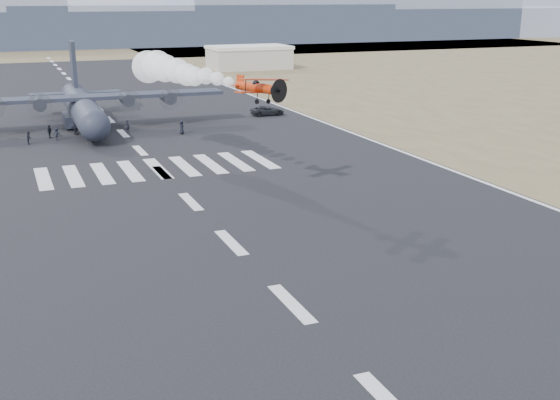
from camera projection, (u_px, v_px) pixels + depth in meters
scrub_far at (43, 52)px, 237.38m from camera, size 500.00×80.00×0.00m
runway_markings at (140, 150)px, 85.92m from camera, size 60.00×260.00×0.01m
ridge_seg_d at (35, 29)px, 262.29m from camera, size 150.00×50.00×13.00m
ridge_seg_e at (203, 23)px, 285.26m from camera, size 150.00×50.00×15.00m
ridge_seg_f at (346, 19)px, 308.24m from camera, size 150.00×50.00×17.00m
ridge_seg_g at (468, 22)px, 332.05m from camera, size 150.00×50.00×13.00m
hangar_right at (249, 57)px, 181.72m from camera, size 20.50×12.50×5.90m
aerobatic_biplane at (259, 87)px, 63.21m from camera, size 6.00×5.52×2.50m
smoke_trail at (164, 69)px, 78.24m from camera, size 7.04×22.37×3.74m
transport_aircraft at (83, 106)px, 100.90m from camera, size 39.87×32.86×11.54m
support_vehicle at (267, 111)px, 111.17m from camera, size 5.31×2.52×1.46m
crew_a at (86, 126)px, 97.03m from camera, size 0.86×0.84×1.82m
crew_b at (94, 131)px, 93.62m from camera, size 0.92×0.71×1.67m
crew_c at (57, 134)px, 91.91m from camera, size 1.18×0.90×1.66m
crew_d at (49, 132)px, 93.23m from camera, size 1.00×1.16×1.76m
crew_e at (182, 127)px, 95.96m from camera, size 0.77×1.03×1.89m
crew_f at (75, 129)px, 95.61m from camera, size 1.28×1.56×1.67m
crew_g at (128, 126)px, 97.27m from camera, size 0.79×0.81×1.71m
crew_h at (29, 138)px, 89.45m from camera, size 0.56×0.83×1.61m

